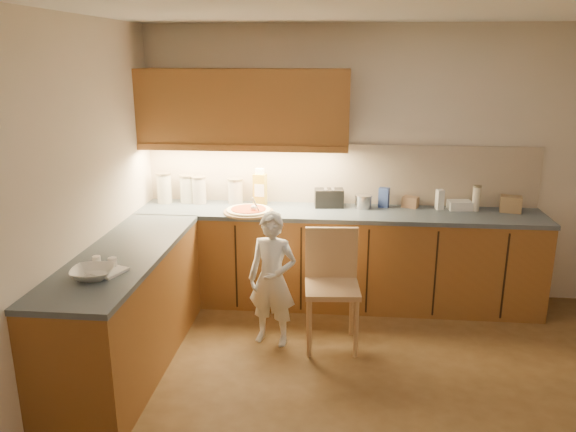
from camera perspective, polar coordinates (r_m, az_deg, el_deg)
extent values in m
plane|color=brown|center=(4.10, 10.07, -18.69)|extent=(4.50, 4.50, 0.00)
cube|color=beige|center=(5.47, 9.24, 5.11)|extent=(4.50, 0.04, 2.60)
cube|color=beige|center=(3.99, -23.01, -0.05)|extent=(0.04, 4.00, 2.60)
cube|color=white|center=(3.39, 12.34, 20.46)|extent=(4.50, 4.00, 0.04)
cube|color=#955E2B|center=(5.40, 5.03, -4.37)|extent=(3.75, 0.60, 0.88)
cube|color=#955E2B|center=(4.50, -15.99, -9.31)|extent=(0.60, 2.00, 0.88)
cube|color=#404E5C|center=(5.26, 5.15, 0.33)|extent=(3.77, 0.62, 0.04)
cube|color=#404E5C|center=(4.33, -16.46, -3.79)|extent=(0.62, 2.02, 0.04)
cube|color=black|center=(5.35, -11.65, -4.87)|extent=(0.02, 0.01, 0.80)
cube|color=black|center=(5.20, -5.30, -5.18)|extent=(0.02, 0.01, 0.80)
cube|color=black|center=(5.13, 1.33, -5.44)|extent=(0.02, 0.01, 0.80)
cube|color=black|center=(5.12, 8.07, -5.63)|extent=(0.02, 0.01, 0.80)
cube|color=black|center=(5.19, 14.74, -5.74)|extent=(0.02, 0.01, 0.80)
cube|color=black|center=(5.32, 21.16, -5.77)|extent=(0.02, 0.01, 0.80)
cube|color=#C0AD94|center=(5.46, 5.27, 4.27)|extent=(3.75, 0.02, 0.58)
cube|color=#955E2B|center=(5.29, -4.55, 10.92)|extent=(1.95, 0.35, 0.70)
cube|color=#955E2B|center=(5.16, -4.80, 6.87)|extent=(1.95, 0.02, 0.06)
cylinder|color=#A88354|center=(5.16, -4.03, 0.42)|extent=(0.46, 0.46, 0.02)
cylinder|color=#F2E7BD|center=(5.16, -4.03, 0.61)|extent=(0.40, 0.40, 0.02)
cylinder|color=#BC3719|center=(5.16, -4.04, 0.73)|extent=(0.32, 0.32, 0.01)
sphere|color=white|center=(5.11, -3.50, 0.83)|extent=(0.06, 0.06, 0.06)
cylinder|color=white|center=(5.04, -3.19, 0.96)|extent=(0.09, 0.09, 0.19)
imported|color=white|center=(4.60, -1.60, -6.44)|extent=(0.46, 0.35, 1.12)
cylinder|color=tan|center=(4.51, 2.18, -11.35)|extent=(0.04, 0.04, 0.49)
cylinder|color=tan|center=(4.53, 6.92, -11.32)|extent=(0.04, 0.04, 0.49)
cylinder|color=tan|center=(4.84, 2.10, -9.35)|extent=(0.04, 0.04, 0.49)
cylinder|color=tan|center=(4.86, 6.49, -9.33)|extent=(0.04, 0.04, 0.49)
cube|color=tan|center=(4.57, 4.50, -7.34)|extent=(0.47, 0.47, 0.04)
cube|color=tan|center=(4.67, 4.42, -3.70)|extent=(0.43, 0.07, 0.43)
imported|color=white|center=(3.88, -19.24, -5.51)|extent=(0.32, 0.32, 0.07)
cylinder|color=silver|center=(5.61, -12.45, 2.72)|extent=(0.14, 0.14, 0.28)
cylinder|color=gray|center=(5.58, -12.55, 4.22)|extent=(0.15, 0.15, 0.02)
cylinder|color=silver|center=(5.59, -10.16, 2.66)|extent=(0.15, 0.15, 0.25)
cylinder|color=tan|center=(5.56, -10.23, 4.03)|extent=(0.16, 0.16, 0.02)
cylinder|color=beige|center=(5.53, -9.02, 2.55)|extent=(0.13, 0.13, 0.25)
cylinder|color=tan|center=(5.50, -9.08, 3.91)|extent=(0.14, 0.14, 0.02)
cylinder|color=beige|center=(5.49, -5.35, 2.46)|extent=(0.14, 0.14, 0.23)
cylinder|color=tan|center=(5.46, -5.39, 3.73)|extent=(0.15, 0.15, 0.02)
cube|color=gold|center=(5.41, -2.86, 2.71)|extent=(0.13, 0.11, 0.30)
cube|color=white|center=(5.37, -2.89, 4.57)|extent=(0.08, 0.07, 0.05)
cube|color=black|center=(5.36, 4.19, 1.84)|extent=(0.29, 0.18, 0.17)
cube|color=#A9A9AE|center=(5.33, 3.85, 2.76)|extent=(0.04, 0.12, 0.00)
cube|color=#A9A9AE|center=(5.34, 4.57, 2.76)|extent=(0.04, 0.12, 0.00)
cylinder|color=#B4B4B9|center=(5.35, 7.65, 1.42)|extent=(0.16, 0.16, 0.12)
cylinder|color=#B4B4B9|center=(5.34, 7.67, 2.09)|extent=(0.17, 0.17, 0.01)
cube|color=#324A97|center=(5.41, 9.72, 1.86)|extent=(0.11, 0.09, 0.19)
cube|color=#9C7454|center=(5.46, 12.33, 1.40)|extent=(0.17, 0.15, 0.10)
cube|color=white|center=(5.44, 15.16, 1.63)|extent=(0.08, 0.08, 0.19)
cube|color=white|center=(5.50, 17.04, 1.06)|extent=(0.22, 0.17, 0.08)
cylinder|color=white|center=(5.49, 18.57, 1.65)|extent=(0.07, 0.07, 0.22)
cylinder|color=gray|center=(5.46, 18.68, 2.86)|extent=(0.08, 0.08, 0.02)
cube|color=#9E7E55|center=(5.57, 21.69, 1.14)|extent=(0.21, 0.18, 0.15)
cube|color=white|center=(3.97, -18.14, -5.29)|extent=(0.31, 0.28, 0.02)
cylinder|color=white|center=(4.08, -18.86, -4.38)|extent=(0.07, 0.07, 0.07)
cylinder|color=white|center=(4.00, -17.39, -4.60)|extent=(0.07, 0.07, 0.08)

